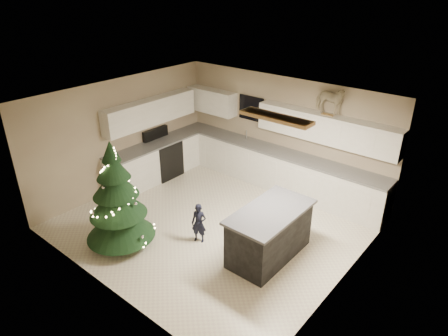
{
  "coord_description": "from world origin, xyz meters",
  "views": [
    {
      "loc": [
        4.58,
        -5.16,
        4.61
      ],
      "look_at": [
        0.0,
        0.35,
        1.15
      ],
      "focal_mm": 32.0,
      "sensor_mm": 36.0,
      "label": 1
    }
  ],
  "objects": [
    {
      "name": "island",
      "position": [
        1.44,
        -0.12,
        0.48
      ],
      "size": [
        0.9,
        1.7,
        0.95
      ],
      "color": "black",
      "rests_on": "ground_plane"
    },
    {
      "name": "christmas_tree",
      "position": [
        -0.9,
        -1.6,
        0.86
      ],
      "size": [
        1.32,
        1.27,
        2.11
      ],
      "rotation": [
        0.0,
        0.0,
        0.4
      ],
      "color": "#3F2816",
      "rests_on": "ground_plane"
    },
    {
      "name": "ground_plane",
      "position": [
        0.0,
        0.0,
        0.0
      ],
      "size": [
        5.5,
        5.5,
        0.0
      ],
      "primitive_type": "plane",
      "color": "beige"
    },
    {
      "name": "rocking_horse",
      "position": [
        1.17,
        2.33,
        2.31
      ],
      "size": [
        0.7,
        0.34,
        0.61
      ],
      "rotation": [
        0.0,
        0.0,
        1.54
      ],
      "color": "olive",
      "rests_on": "cabinetry"
    },
    {
      "name": "cabinetry",
      "position": [
        -0.91,
        1.65,
        0.76
      ],
      "size": [
        5.5,
        3.2,
        2.0
      ],
      "color": "white",
      "rests_on": "ground_plane"
    },
    {
      "name": "bar_stool",
      "position": [
        1.05,
        0.08,
        0.52
      ],
      "size": [
        0.36,
        0.36,
        0.69
      ],
      "rotation": [
        0.0,
        0.0,
        0.11
      ],
      "color": "olive",
      "rests_on": "ground_plane"
    },
    {
      "name": "toddler",
      "position": [
        0.17,
        -0.6,
        0.4
      ],
      "size": [
        0.34,
        0.29,
        0.79
      ],
      "primitive_type": "imported",
      "rotation": [
        0.0,
        0.0,
        0.43
      ],
      "color": "black",
      "rests_on": "ground_plane"
    },
    {
      "name": "room_shell",
      "position": [
        0.02,
        0.0,
        1.75
      ],
      "size": [
        5.52,
        5.02,
        2.61
      ],
      "color": "tan",
      "rests_on": "ground_plane"
    }
  ]
}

